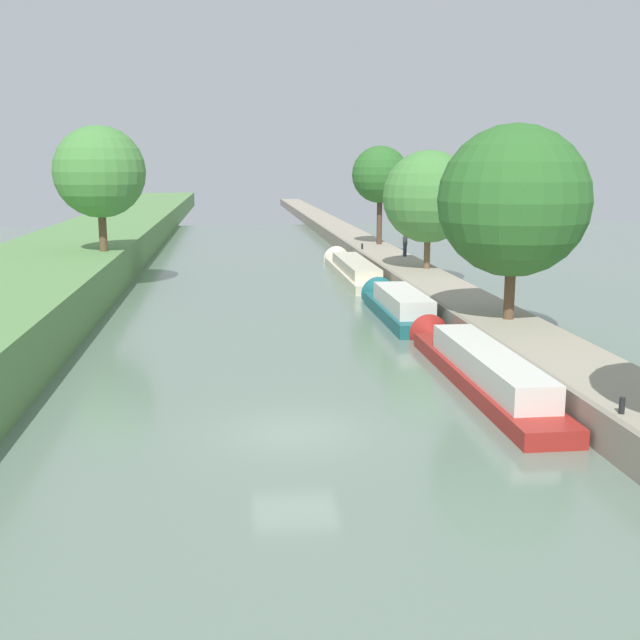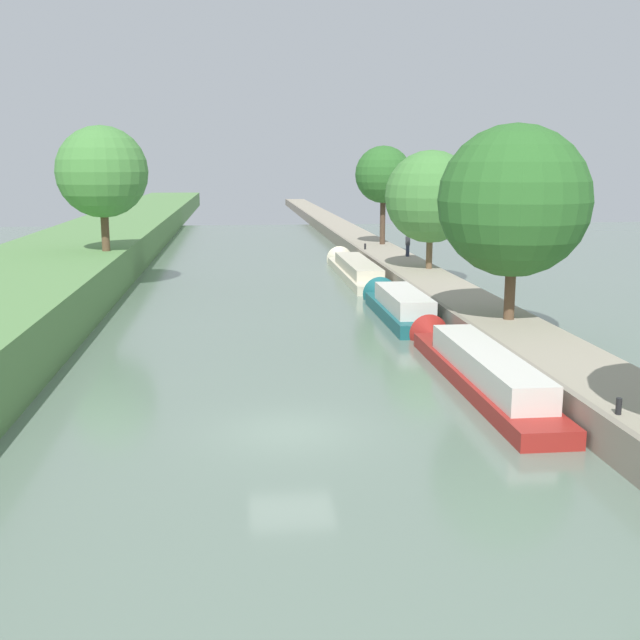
{
  "view_description": "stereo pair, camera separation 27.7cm",
  "coord_description": "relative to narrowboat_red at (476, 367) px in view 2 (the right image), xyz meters",
  "views": [
    {
      "loc": [
        -1.75,
        -21.68,
        7.66
      ],
      "look_at": [
        2.08,
        11.58,
        1.0
      ],
      "focal_mm": 44.02,
      "sensor_mm": 36.0,
      "label": 1
    },
    {
      "loc": [
        -1.47,
        -21.71,
        7.66
      ],
      "look_at": [
        2.08,
        11.58,
        1.0
      ],
      "focal_mm": 44.02,
      "sensor_mm": 36.0,
      "label": 2
    }
  ],
  "objects": [
    {
      "name": "narrowboat_teal",
      "position": [
        -0.24,
        12.52,
        0.01
      ],
      "size": [
        2.1,
        10.7,
        2.18
      ],
      "color": "#195B60",
      "rests_on": "ground_plane"
    },
    {
      "name": "tree_rightbank_far",
      "position": [
        3.7,
        38.19,
        6.23
      ],
      "size": [
        4.66,
        4.66,
        8.06
      ],
      "color": "#4C3828",
      "rests_on": "right_towpath"
    },
    {
      "name": "mooring_bollard_near",
      "position": [
        1.62,
        -7.26,
        0.76
      ],
      "size": [
        0.16,
        0.16,
        0.45
      ],
      "color": "black",
      "rests_on": "right_towpath"
    },
    {
      "name": "ground_plane",
      "position": [
        -6.94,
        -4.59,
        -0.58
      ],
      "size": [
        160.0,
        160.0,
        0.0
      ],
      "primitive_type": "plane",
      "color": "slate"
    },
    {
      "name": "person_walking",
      "position": [
        3.88,
        29.2,
        1.4
      ],
      "size": [
        0.34,
        0.34,
        1.66
      ],
      "color": "#282D42",
      "rests_on": "right_towpath"
    },
    {
      "name": "narrowboat_cream",
      "position": [
        -0.3,
        27.3,
        -0.06
      ],
      "size": [
        2.14,
        16.29,
        2.03
      ],
      "color": "beige",
      "rests_on": "ground_plane"
    },
    {
      "name": "mooring_bollard_far",
      "position": [
        1.62,
        34.35,
        0.76
      ],
      "size": [
        0.16,
        0.16,
        0.45
      ],
      "color": "black",
      "rests_on": "right_towpath"
    },
    {
      "name": "tree_rightbank_midfar",
      "position": [
        3.8,
        22.48,
        5.07
      ],
      "size": [
        5.79,
        5.79,
        7.44
      ],
      "color": "brown",
      "rests_on": "right_towpath"
    },
    {
      "name": "right_towpath",
      "position": [
        2.98,
        -4.59,
        -0.03
      ],
      "size": [
        3.32,
        260.0,
        1.11
      ],
      "color": "#9E937F",
      "rests_on": "ground_plane"
    },
    {
      "name": "narrowboat_red",
      "position": [
        0.0,
        0.0,
        0.0
      ],
      "size": [
        1.84,
        13.98,
        2.03
      ],
      "color": "maroon",
      "rests_on": "ground_plane"
    },
    {
      "name": "tree_leftbank_downstream",
      "position": [
        -16.39,
        22.94,
        6.62
      ],
      "size": [
        5.51,
        5.51,
        7.55
      ],
      "color": "brown",
      "rests_on": "left_grassy_bank"
    },
    {
      "name": "stone_quay",
      "position": [
        1.2,
        -4.59,
        -0.0
      ],
      "size": [
        0.25,
        260.0,
        1.16
      ],
      "color": "gray",
      "rests_on": "ground_plane"
    },
    {
      "name": "tree_rightbank_midnear",
      "position": [
        3.19,
        5.77,
        5.57
      ],
      "size": [
        6.39,
        6.39,
        8.24
      ],
      "color": "brown",
      "rests_on": "right_towpath"
    }
  ]
}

